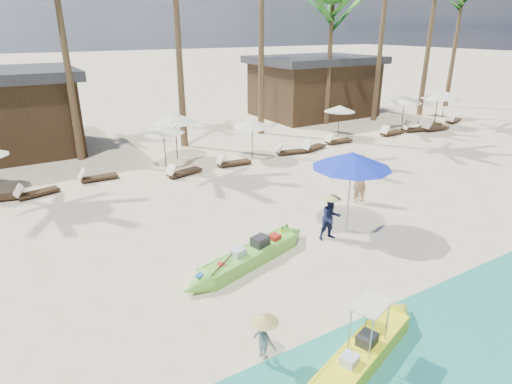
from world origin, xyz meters
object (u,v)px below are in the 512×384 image
yellow_canoe (361,356)px  blue_umbrella (352,160)px  tourist (360,179)px  green_canoe (250,256)px

yellow_canoe → blue_umbrella: size_ratio=1.84×
yellow_canoe → tourist: (5.93, 6.31, 0.72)m
green_canoe → yellow_canoe: 4.53m
green_canoe → blue_umbrella: bearing=-13.8°
yellow_canoe → blue_umbrella: blue_umbrella is taller
blue_umbrella → tourist: bearing=38.2°
tourist → blue_umbrella: bearing=38.4°
tourist → blue_umbrella: (-2.06, -1.62, 1.50)m
green_canoe → yellow_canoe: size_ratio=1.06×
yellow_canoe → tourist: tourist is taller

